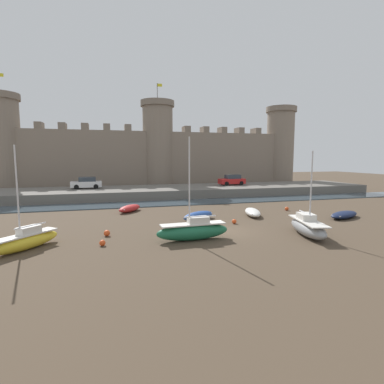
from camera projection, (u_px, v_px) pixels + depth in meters
The scene contains 17 objects.
ground_plane at pixel (226, 231), 22.84m from camera, with size 160.00×160.00×0.00m, color #4C3D2D.
water_channel at pixel (181, 203), 37.03m from camera, with size 80.00×4.50×0.10m, color #3D4C56.
quay_road at pixel (170, 191), 43.91m from camera, with size 61.15×10.00×1.27m, color #666059.
castle at pixel (158, 153), 53.46m from camera, with size 55.05×5.90×18.46m.
rowboat_midflat_left at pixel (198, 216), 26.91m from camera, with size 3.68×2.79×0.78m.
sailboat_foreground_centre at pixel (193, 230), 20.35m from camera, with size 5.10×1.38×6.97m.
rowboat_near_channel_left at pixel (130, 208), 31.00m from camera, with size 3.00×3.37×0.71m.
sailboat_midflat_centre at pixel (25, 240), 18.22m from camera, with size 3.88×4.27×6.35m.
rowboat_near_channel_right at pixel (253, 212), 28.86m from camera, with size 2.27×3.88×0.68m.
rowboat_foreground_left at pixel (344, 215), 27.82m from camera, with size 4.26×2.99×0.61m.
sailboat_foreground_right at pixel (308, 227), 21.57m from camera, with size 2.64×5.24×6.06m.
mooring_buoy_mid_mud at pixel (107, 233), 21.39m from camera, with size 0.44×0.44×0.44m, color #E04C1E.
mooring_buoy_off_centre at pixel (234, 221), 25.43m from camera, with size 0.39×0.39×0.39m, color #E04C1E.
mooring_buoy_near_channel at pixel (102, 243), 19.04m from camera, with size 0.39×0.39×0.39m, color #E04C1E.
mooring_buoy_near_shore at pixel (287, 209), 31.68m from camera, with size 0.40×0.40×0.40m, color #E04C1E.
car_quay_east at pixel (232, 180), 47.30m from camera, with size 4.19×2.06×1.62m.
car_quay_centre_east at pixel (87, 183), 41.88m from camera, with size 4.19×2.06×1.62m.
Camera 1 is at (-8.40, -20.86, 5.61)m, focal length 28.00 mm.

